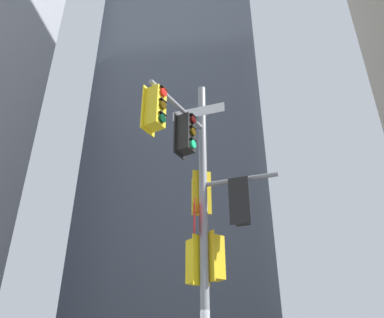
# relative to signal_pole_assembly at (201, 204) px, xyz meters

# --- Properties ---
(building_mid_block) EXTENTS (13.89, 13.89, 42.01)m
(building_mid_block) POSITION_rel_signal_pole_assembly_xyz_m (-3.71, 23.41, 16.20)
(building_mid_block) COLOR #4C5460
(building_mid_block) RESTS_ON ground
(signal_pole_assembly) EXTENTS (2.97, 2.64, 8.43)m
(signal_pole_assembly) POSITION_rel_signal_pole_assembly_xyz_m (0.00, 0.00, 0.00)
(signal_pole_assembly) COLOR gray
(signal_pole_assembly) RESTS_ON ground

